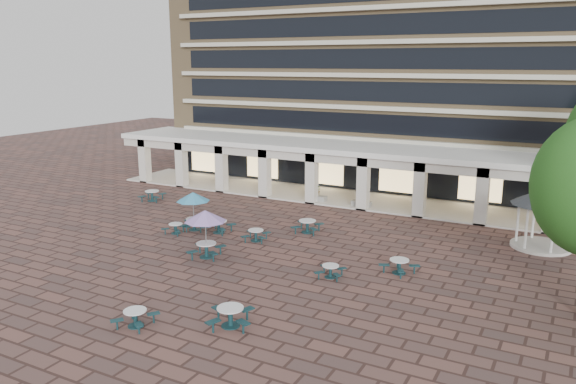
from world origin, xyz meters
name	(u,v)px	position (x,y,z in m)	size (l,w,h in m)	color
ground	(251,254)	(0.00, 0.00, 0.00)	(120.00, 120.00, 0.00)	brown
apartment_building	(395,41)	(0.00, 25.47, 12.60)	(40.00, 15.50, 25.20)	#967B54
retail_arcade	(349,163)	(0.00, 14.80, 3.00)	(42.00, 6.60, 4.40)	white
picnic_table_1	(135,317)	(0.51, -10.00, 0.43)	(1.77, 1.77, 0.72)	#14363C
picnic_table_2	(230,315)	(4.00, -8.15, 0.50)	(2.32, 2.32, 0.84)	#14363C
picnic_table_4	(193,198)	(-5.77, 2.24, 2.14)	(2.18, 2.18, 2.52)	#14363C
picnic_table_5	(256,234)	(-1.00, 2.16, 0.42)	(1.84, 1.84, 0.71)	#14363C
picnic_table_6	(205,218)	(-1.92, -1.70, 2.31)	(2.36, 2.36, 2.72)	#14363C
picnic_table_7	(330,270)	(5.47, -1.20, 0.39)	(1.60, 1.60, 0.65)	#14363C
picnic_table_8	(152,195)	(-13.55, 7.06, 0.49)	(2.16, 2.16, 0.82)	#14363C
picnic_table_9	(176,228)	(-6.33, 1.06, 0.39)	(1.52, 1.52, 0.66)	#14363C
picnic_table_10	(399,265)	(8.40, 1.00, 0.45)	(2.06, 2.06, 0.76)	#14363C
picnic_table_12	(219,225)	(-4.00, 2.49, 0.48)	(1.92, 1.92, 0.81)	#14363C
picnic_table_13	(307,225)	(1.04, 5.20, 0.49)	(2.02, 2.02, 0.82)	#14363C
gazebo	(545,203)	(14.59, 9.02, 2.71)	(3.86, 3.86, 3.59)	beige
planter_left	(317,195)	(-1.88, 12.90, 0.59)	(1.50, 0.69, 1.36)	gray
planter_right	(361,202)	(1.83, 12.90, 0.42)	(1.50, 0.66, 1.15)	gray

